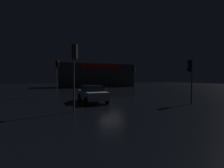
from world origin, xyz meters
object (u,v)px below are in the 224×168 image
traffic_signal_main (190,71)px  car_near (92,93)px  traffic_signal_opposite (134,74)px  traffic_signal_cross_right (57,69)px  traffic_signal_cross_left (75,60)px  store_building (96,76)px

traffic_signal_main → car_near: size_ratio=0.84×
traffic_signal_opposite → traffic_signal_cross_right: size_ratio=0.85×
traffic_signal_cross_left → car_near: traffic_signal_cross_left is taller
traffic_signal_cross_left → car_near: (2.27, 4.20, -2.64)m
traffic_signal_main → car_near: bearing=152.3°
traffic_signal_opposite → traffic_signal_cross_left: size_ratio=0.85×
traffic_signal_main → traffic_signal_opposite: (0.23, 10.80, 0.00)m
traffic_signal_opposite → car_near: (-7.97, -6.74, -2.03)m
traffic_signal_main → traffic_signal_cross_right: traffic_signal_cross_right is taller
traffic_signal_cross_right → car_near: traffic_signal_cross_right is taller
traffic_signal_opposite → traffic_signal_cross_left: traffic_signal_cross_left is taller
traffic_signal_cross_right → car_near: (2.69, -7.00, -2.52)m
traffic_signal_opposite → traffic_signal_cross_left: (-10.24, -10.94, 0.61)m
store_building → traffic_signal_cross_right: size_ratio=4.16×
car_near → traffic_signal_cross_right: bearing=111.0°
traffic_signal_opposite → traffic_signal_cross_left: bearing=-133.1°
store_building → traffic_signal_cross_left: 34.81m
store_building → traffic_signal_cross_right: store_building is taller
traffic_signal_opposite → store_building: bearing=88.6°
store_building → traffic_signal_cross_right: 24.59m
store_building → car_near: (-8.49, -28.90, -2.12)m
traffic_signal_opposite → traffic_signal_cross_right: (-10.65, 0.26, 0.49)m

